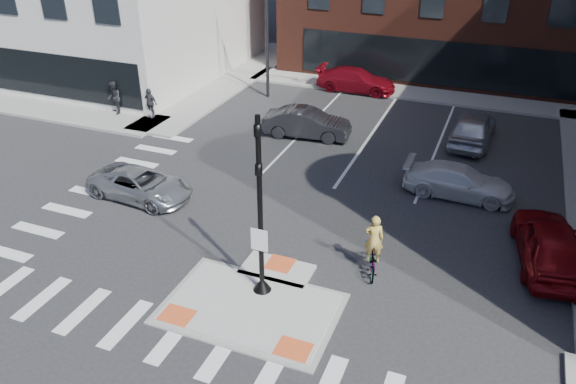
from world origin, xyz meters
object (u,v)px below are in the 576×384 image
at_px(red_sedan, 550,243).
at_px(bg_car_red, 356,80).
at_px(pedestrian_b, 150,103).
at_px(bg_car_dark, 307,123).
at_px(bg_car_silver, 473,128).
at_px(pedestrian_a, 114,98).
at_px(silver_suv, 141,184).
at_px(cyclist, 373,254).
at_px(white_pickup, 459,181).

relative_size(red_sedan, bg_car_red, 0.98).
bearing_deg(bg_car_red, pedestrian_b, 134.40).
xyz_separation_m(bg_car_dark, bg_car_silver, (8.08, 2.39, 0.08)).
height_order(bg_car_red, pedestrian_a, pedestrian_a).
bearing_deg(bg_car_silver, pedestrian_b, 14.40).
relative_size(silver_suv, cyclist, 2.03).
bearing_deg(silver_suv, cyclist, -93.37).
relative_size(bg_car_dark, cyclist, 2.03).
bearing_deg(silver_suv, red_sedan, -80.73).
bearing_deg(red_sedan, bg_car_red, -63.32).
xyz_separation_m(silver_suv, cyclist, (10.27, -1.45, 0.12)).
bearing_deg(pedestrian_b, bg_car_red, 54.34).
bearing_deg(bg_car_silver, cyclist, 84.15).
relative_size(red_sedan, pedestrian_b, 2.94).
height_order(silver_suv, pedestrian_b, pedestrian_b).
bearing_deg(white_pickup, bg_car_red, 33.91).
bearing_deg(silver_suv, pedestrian_b, 36.10).
bearing_deg(white_pickup, bg_car_silver, 0.60).
height_order(bg_car_silver, pedestrian_a, pedestrian_a).
xyz_separation_m(bg_car_red, cyclist, (5.74, -18.30, 0.02)).
distance_m(bg_car_dark, bg_car_red, 8.13).
height_order(silver_suv, cyclist, cyclist).
bearing_deg(white_pickup, cyclist, 163.25).
bearing_deg(red_sedan, pedestrian_b, -26.67).
height_order(bg_car_red, pedestrian_b, pedestrian_b).
height_order(bg_car_silver, pedestrian_b, pedestrian_b).
relative_size(bg_car_red, pedestrian_a, 2.70).
bearing_deg(red_sedan, cyclist, 17.17).
bearing_deg(red_sedan, bg_car_dark, -41.91).
bearing_deg(pedestrian_b, pedestrian_a, -163.40).
xyz_separation_m(red_sedan, bg_car_silver, (-3.50, 9.85, -0.01)).
bearing_deg(white_pickup, silver_suv, 113.04).
distance_m(pedestrian_a, pedestrian_b, 2.21).
height_order(silver_suv, red_sedan, red_sedan).
distance_m(silver_suv, bg_car_red, 17.44).
relative_size(white_pickup, cyclist, 2.07).
bearing_deg(cyclist, bg_car_silver, -114.58).
height_order(red_sedan, bg_car_red, red_sedan).
xyz_separation_m(red_sedan, cyclist, (-5.50, -2.72, -0.09)).
height_order(silver_suv, white_pickup, white_pickup).
xyz_separation_m(bg_car_red, pedestrian_a, (-11.46, -9.36, 0.35)).
bearing_deg(silver_suv, bg_car_silver, -43.14).
bearing_deg(red_sedan, white_pickup, -57.32).
distance_m(red_sedan, bg_car_silver, 10.46).
distance_m(bg_car_red, cyclist, 19.18).
relative_size(bg_car_silver, pedestrian_b, 2.90).
relative_size(bg_car_dark, pedestrian_a, 2.43).
height_order(bg_car_dark, pedestrian_a, pedestrian_a).
distance_m(bg_car_silver, pedestrian_b, 17.33).
relative_size(pedestrian_a, pedestrian_b, 1.11).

